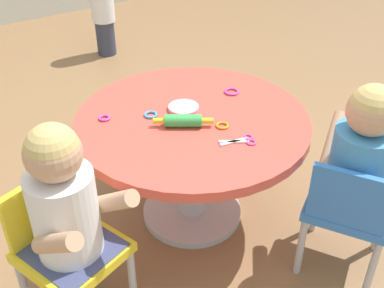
{
  "coord_description": "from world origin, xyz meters",
  "views": [
    {
      "loc": [
        -0.9,
        -1.33,
        1.47
      ],
      "look_at": [
        0.0,
        0.0,
        0.38
      ],
      "focal_mm": 44.35,
      "sensor_mm": 36.0,
      "label": 1
    }
  ],
  "objects_px": {
    "craft_table": "(192,141)",
    "seated_child_right": "(362,152)",
    "rolling_pin": "(183,121)",
    "toddler_standing": "(103,7)",
    "craft_scissors": "(243,141)",
    "child_chair_right": "(348,208)",
    "child_chair_left": "(66,246)",
    "seated_child_left": "(63,199)"
  },
  "relations": [
    {
      "from": "craft_table",
      "to": "seated_child_right",
      "type": "bearing_deg",
      "value": -58.66
    },
    {
      "from": "craft_table",
      "to": "rolling_pin",
      "type": "distance_m",
      "value": 0.16
    },
    {
      "from": "rolling_pin",
      "to": "toddler_standing",
      "type": "bearing_deg",
      "value": 74.32
    },
    {
      "from": "toddler_standing",
      "to": "craft_scissors",
      "type": "distance_m",
      "value": 2.15
    },
    {
      "from": "child_chair_right",
      "to": "rolling_pin",
      "type": "xyz_separation_m",
      "value": [
        -0.37,
        0.54,
        0.23
      ]
    },
    {
      "from": "craft_table",
      "to": "child_chair_left",
      "type": "distance_m",
      "value": 0.65
    },
    {
      "from": "rolling_pin",
      "to": "child_chair_left",
      "type": "bearing_deg",
      "value": -166.2
    },
    {
      "from": "child_chair_right",
      "to": "craft_scissors",
      "type": "bearing_deg",
      "value": 126.54
    },
    {
      "from": "seated_child_right",
      "to": "child_chair_left",
      "type": "bearing_deg",
      "value": 158.47
    },
    {
      "from": "seated_child_left",
      "to": "toddler_standing",
      "type": "bearing_deg",
      "value": 62.48
    },
    {
      "from": "rolling_pin",
      "to": "seated_child_right",
      "type": "bearing_deg",
      "value": -52.15
    },
    {
      "from": "seated_child_left",
      "to": "seated_child_right",
      "type": "xyz_separation_m",
      "value": [
        0.95,
        -0.34,
        0.0
      ]
    },
    {
      "from": "child_chair_left",
      "to": "craft_table",
      "type": "bearing_deg",
      "value": 15.54
    },
    {
      "from": "toddler_standing",
      "to": "craft_scissors",
      "type": "height_order",
      "value": "toddler_standing"
    },
    {
      "from": "craft_scissors",
      "to": "rolling_pin",
      "type": "bearing_deg",
      "value": 120.68
    },
    {
      "from": "child_chair_right",
      "to": "craft_scissors",
      "type": "height_order",
      "value": "child_chair_right"
    },
    {
      "from": "craft_table",
      "to": "rolling_pin",
      "type": "height_order",
      "value": "rolling_pin"
    },
    {
      "from": "child_chair_left",
      "to": "toddler_standing",
      "type": "distance_m",
      "value": 2.31
    },
    {
      "from": "seated_child_right",
      "to": "craft_scissors",
      "type": "xyz_separation_m",
      "value": [
        -0.28,
        0.31,
        -0.02
      ]
    },
    {
      "from": "craft_scissors",
      "to": "craft_table",
      "type": "bearing_deg",
      "value": 103.46
    },
    {
      "from": "child_chair_left",
      "to": "rolling_pin",
      "type": "distance_m",
      "value": 0.62
    },
    {
      "from": "seated_child_left",
      "to": "craft_scissors",
      "type": "bearing_deg",
      "value": -2.77
    },
    {
      "from": "seated_child_right",
      "to": "toddler_standing",
      "type": "relative_size",
      "value": 0.76
    },
    {
      "from": "craft_table",
      "to": "seated_child_left",
      "type": "distance_m",
      "value": 0.66
    },
    {
      "from": "child_chair_left",
      "to": "seated_child_left",
      "type": "distance_m",
      "value": 0.23
    },
    {
      "from": "toddler_standing",
      "to": "rolling_pin",
      "type": "bearing_deg",
      "value": -105.68
    },
    {
      "from": "rolling_pin",
      "to": "craft_table",
      "type": "bearing_deg",
      "value": 29.15
    },
    {
      "from": "seated_child_left",
      "to": "seated_child_right",
      "type": "height_order",
      "value": "same"
    },
    {
      "from": "child_chair_left",
      "to": "seated_child_right",
      "type": "relative_size",
      "value": 1.05
    },
    {
      "from": "child_chair_right",
      "to": "rolling_pin",
      "type": "relative_size",
      "value": 2.64
    },
    {
      "from": "rolling_pin",
      "to": "craft_scissors",
      "type": "height_order",
      "value": "rolling_pin"
    },
    {
      "from": "seated_child_left",
      "to": "craft_table",
      "type": "bearing_deg",
      "value": 19.07
    },
    {
      "from": "seated_child_right",
      "to": "seated_child_left",
      "type": "bearing_deg",
      "value": 160.2
    },
    {
      "from": "seated_child_right",
      "to": "toddler_standing",
      "type": "height_order",
      "value": "seated_child_right"
    },
    {
      "from": "seated_child_left",
      "to": "toddler_standing",
      "type": "height_order",
      "value": "seated_child_left"
    },
    {
      "from": "child_chair_left",
      "to": "toddler_standing",
      "type": "relative_size",
      "value": 0.8
    },
    {
      "from": "toddler_standing",
      "to": "rolling_pin",
      "type": "relative_size",
      "value": 3.31
    },
    {
      "from": "seated_child_left",
      "to": "child_chair_left",
      "type": "bearing_deg",
      "value": 108.61
    },
    {
      "from": "craft_table",
      "to": "craft_scissors",
      "type": "xyz_separation_m",
      "value": [
        0.06,
        -0.24,
        0.12
      ]
    },
    {
      "from": "child_chair_right",
      "to": "craft_scissors",
      "type": "distance_m",
      "value": 0.46
    },
    {
      "from": "child_chair_left",
      "to": "toddler_standing",
      "type": "xyz_separation_m",
      "value": [
        1.09,
        2.04,
        0.05
      ]
    },
    {
      "from": "craft_table",
      "to": "seated_child_right",
      "type": "relative_size",
      "value": 1.83
    }
  ]
}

